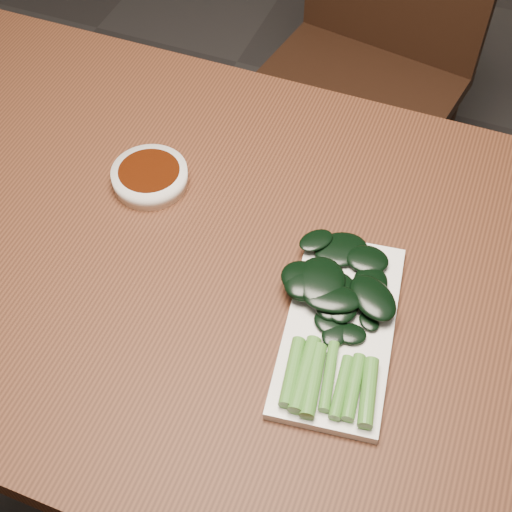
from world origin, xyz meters
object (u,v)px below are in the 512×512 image
(chair_far, at_px, (365,62))
(gai_lan, at_px, (334,306))
(table, at_px, (234,286))
(serving_plate, at_px, (339,328))
(sauce_bowl, at_px, (150,177))

(chair_far, relative_size, gai_lan, 2.91)
(table, height_order, serving_plate, serving_plate)
(table, relative_size, sauce_bowl, 12.09)
(serving_plate, bearing_deg, table, 160.49)
(serving_plate, bearing_deg, gai_lan, 131.17)
(sauce_bowl, distance_m, serving_plate, 0.38)
(serving_plate, relative_size, gai_lan, 1.00)
(sauce_bowl, xyz_separation_m, serving_plate, (0.35, -0.15, -0.01))
(sauce_bowl, distance_m, gai_lan, 0.36)
(serving_plate, bearing_deg, sauce_bowl, 156.79)
(chair_far, bearing_deg, table, -79.41)
(table, relative_size, chair_far, 1.57)
(table, relative_size, serving_plate, 4.57)
(serving_plate, xyz_separation_m, gai_lan, (-0.02, 0.02, 0.02))
(gai_lan, bearing_deg, sauce_bowl, 158.37)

